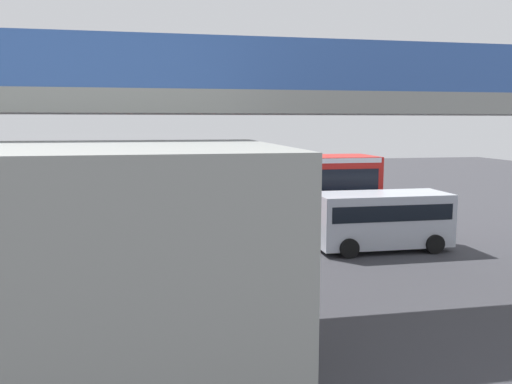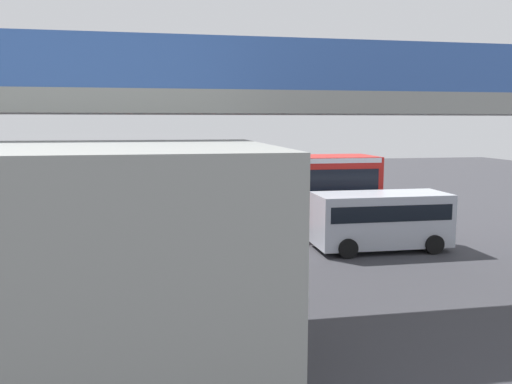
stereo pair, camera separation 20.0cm
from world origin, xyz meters
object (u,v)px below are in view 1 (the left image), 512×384
at_px(parked_van, 381,217).
at_px(traffic_sign, 42,182).
at_px(city_bus, 241,187).
at_px(pedestrian, 65,213).

relative_size(parked_van, traffic_sign, 1.71).
bearing_deg(city_bus, parked_van, 138.65).
height_order(parked_van, pedestrian, parked_van).
bearing_deg(parked_van, city_bus, -41.35).
bearing_deg(traffic_sign, city_bus, 158.84).
bearing_deg(pedestrian, parked_van, 157.92).
relative_size(city_bus, pedestrian, 6.44).
xyz_separation_m(pedestrian, traffic_sign, (1.36, -2.52, 1.00)).
distance_m(pedestrian, traffic_sign, 3.03).
height_order(parked_van, traffic_sign, traffic_sign).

